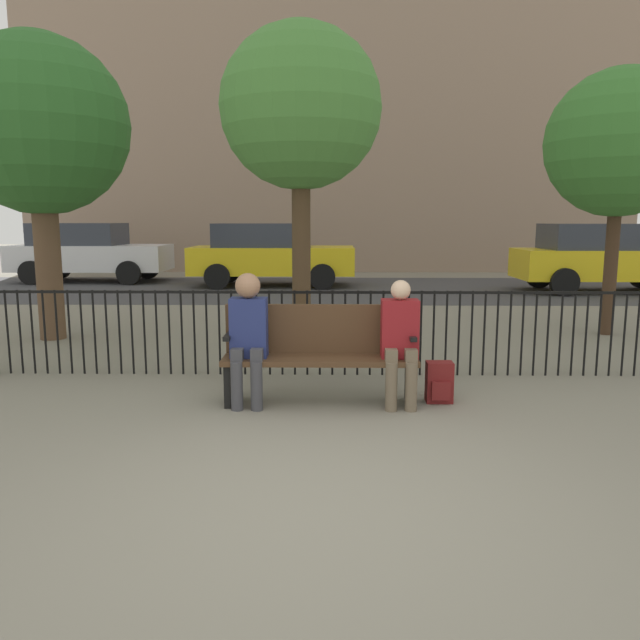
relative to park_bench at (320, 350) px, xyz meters
The scene contains 14 objects.
ground_plane 2.32m from the park_bench, 90.00° to the right, with size 80.00×80.00×0.00m, color gray.
park_bench is the anchor object (origin of this frame).
seated_person_0 0.71m from the park_bench, 169.11° to the right, with size 0.34×0.39×1.24m.
seated_person_1 0.77m from the park_bench, 10.05° to the right, with size 0.34×0.39×1.18m.
backpack 1.17m from the park_bench, ahead, with size 0.25×0.21×0.39m.
fence_railing 1.03m from the park_bench, 90.91° to the left, with size 9.01×0.03×0.95m.
tree_0 6.04m from the park_bench, 39.99° to the left, with size 2.12×2.12×3.88m.
tree_1 5.61m from the park_bench, 141.85° to the left, with size 2.47×2.47×4.25m.
tree_2 3.54m from the park_bench, 96.79° to the left, with size 2.06×2.06×4.15m.
street_surface 9.74m from the park_bench, 90.00° to the left, with size 24.00×6.00×0.01m.
parked_car_0 11.31m from the park_bench, 54.32° to the left, with size 4.20×1.94×1.62m.
parked_car_1 10.54m from the park_bench, 98.15° to the left, with size 4.20×1.94×1.62m.
parked_car_2 13.26m from the park_bench, 120.04° to the left, with size 4.20×1.94×1.62m.
building_facade 18.78m from the park_bench, 90.00° to the left, with size 20.00×6.00×13.38m.
Camera 1 is at (0.09, -3.51, 1.72)m, focal length 35.00 mm.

